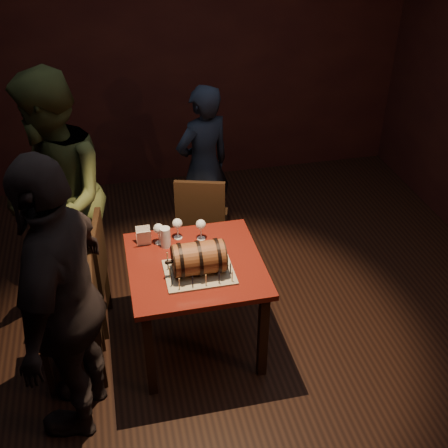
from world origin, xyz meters
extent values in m
plane|color=black|center=(0.00, 0.00, 0.00)|extent=(5.00, 5.00, 0.00)
cube|color=black|center=(0.00, 2.50, 1.40)|extent=(5.00, 0.04, 2.80)
cube|color=#4C110C|center=(-0.18, -0.07, 0.73)|extent=(0.90, 0.90, 0.04)
cube|color=black|center=(-0.56, -0.45, 0.35)|extent=(0.06, 0.06, 0.71)
cube|color=black|center=(0.20, -0.45, 0.35)|extent=(0.06, 0.06, 0.71)
cube|color=black|center=(-0.56, 0.31, 0.35)|extent=(0.06, 0.06, 0.71)
cube|color=black|center=(0.20, 0.31, 0.35)|extent=(0.06, 0.06, 0.71)
cube|color=gray|center=(-0.18, -0.19, 0.76)|extent=(0.45, 0.35, 0.01)
cylinder|color=brown|center=(-0.18, -0.19, 0.87)|extent=(0.32, 0.22, 0.22)
cylinder|color=black|center=(-0.30, -0.19, 0.87)|extent=(0.02, 0.23, 0.23)
cylinder|color=black|center=(-0.18, -0.19, 0.87)|extent=(0.02, 0.23, 0.23)
cylinder|color=black|center=(-0.06, -0.19, 0.87)|extent=(0.02, 0.23, 0.23)
cylinder|color=black|center=(-0.34, -0.19, 0.87)|extent=(0.01, 0.21, 0.21)
cylinder|color=black|center=(-0.01, -0.19, 0.87)|extent=(0.01, 0.21, 0.21)
cylinder|color=black|center=(-0.36, -0.19, 0.87)|extent=(0.04, 0.02, 0.02)
sphere|color=black|center=(-0.38, -0.19, 0.87)|extent=(0.03, 0.03, 0.03)
cylinder|color=#E1CA86|center=(-0.33, -0.33, 0.80)|extent=(0.01, 0.01, 0.08)
cylinder|color=black|center=(-0.33, -0.33, 0.85)|extent=(0.00, 0.00, 0.01)
cylinder|color=black|center=(-0.24, -0.33, 0.80)|extent=(0.01, 0.01, 0.08)
cylinder|color=black|center=(-0.24, -0.33, 0.85)|extent=(0.00, 0.00, 0.01)
cylinder|color=#E1CA86|center=(-0.16, -0.33, 0.80)|extent=(0.01, 0.01, 0.08)
cylinder|color=black|center=(-0.16, -0.33, 0.85)|extent=(0.00, 0.00, 0.01)
cylinder|color=black|center=(-0.07, -0.33, 0.80)|extent=(0.01, 0.01, 0.08)
cylinder|color=black|center=(-0.07, -0.33, 0.85)|extent=(0.00, 0.00, 0.01)
cylinder|color=#E1CA86|center=(0.01, -0.33, 0.80)|extent=(0.01, 0.01, 0.08)
cylinder|color=black|center=(0.01, -0.33, 0.85)|extent=(0.00, 0.00, 0.01)
cylinder|color=black|center=(0.02, -0.25, 0.80)|extent=(0.01, 0.01, 0.08)
cylinder|color=black|center=(0.02, -0.25, 0.85)|extent=(0.00, 0.00, 0.01)
cylinder|color=#E1CA86|center=(0.02, -0.17, 0.80)|extent=(0.01, 0.01, 0.08)
cylinder|color=black|center=(0.02, -0.17, 0.85)|extent=(0.00, 0.00, 0.01)
cylinder|color=black|center=(0.02, -0.08, 0.80)|extent=(0.01, 0.01, 0.08)
cylinder|color=black|center=(0.02, -0.08, 0.85)|extent=(0.00, 0.00, 0.01)
cylinder|color=#E1CA86|center=(-0.02, -0.04, 0.80)|extent=(0.01, 0.01, 0.08)
cylinder|color=black|center=(-0.02, -0.04, 0.85)|extent=(0.00, 0.00, 0.01)
cylinder|color=black|center=(-0.11, -0.04, 0.80)|extent=(0.01, 0.01, 0.08)
cylinder|color=black|center=(-0.11, -0.04, 0.85)|extent=(0.00, 0.00, 0.01)
cylinder|color=#E1CA86|center=(-0.19, -0.04, 0.80)|extent=(0.01, 0.01, 0.08)
cylinder|color=black|center=(-0.19, -0.04, 0.85)|extent=(0.00, 0.00, 0.01)
cylinder|color=black|center=(-0.28, -0.04, 0.80)|extent=(0.01, 0.01, 0.08)
cylinder|color=black|center=(-0.28, -0.04, 0.85)|extent=(0.00, 0.00, 0.01)
cylinder|color=#E1CA86|center=(-0.36, -0.04, 0.80)|extent=(0.01, 0.01, 0.08)
cylinder|color=black|center=(-0.36, -0.04, 0.85)|extent=(0.00, 0.00, 0.01)
cylinder|color=black|center=(-0.37, -0.12, 0.80)|extent=(0.01, 0.01, 0.08)
cylinder|color=black|center=(-0.37, -0.12, 0.85)|extent=(0.00, 0.00, 0.01)
cylinder|color=#E1CA86|center=(-0.37, -0.20, 0.80)|extent=(0.01, 0.01, 0.08)
cylinder|color=black|center=(-0.37, -0.20, 0.85)|extent=(0.00, 0.00, 0.01)
cylinder|color=black|center=(-0.37, -0.29, 0.80)|extent=(0.01, 0.01, 0.08)
cylinder|color=black|center=(-0.37, -0.29, 0.85)|extent=(0.00, 0.00, 0.01)
cylinder|color=silver|center=(-0.39, 0.20, 0.75)|extent=(0.06, 0.06, 0.01)
cylinder|color=silver|center=(-0.39, 0.20, 0.80)|extent=(0.01, 0.01, 0.09)
sphere|color=silver|center=(-0.39, 0.20, 0.88)|extent=(0.07, 0.07, 0.07)
sphere|color=#591114|center=(-0.39, 0.20, 0.87)|extent=(0.05, 0.05, 0.05)
cylinder|color=silver|center=(-0.25, 0.24, 0.75)|extent=(0.06, 0.06, 0.01)
cylinder|color=silver|center=(-0.25, 0.24, 0.80)|extent=(0.01, 0.01, 0.09)
sphere|color=silver|center=(-0.25, 0.24, 0.88)|extent=(0.07, 0.07, 0.07)
cylinder|color=silver|center=(-0.09, 0.19, 0.75)|extent=(0.06, 0.06, 0.01)
cylinder|color=silver|center=(-0.09, 0.19, 0.80)|extent=(0.01, 0.01, 0.09)
sphere|color=silver|center=(-0.09, 0.19, 0.88)|extent=(0.07, 0.07, 0.07)
sphere|color=#BF594C|center=(-0.09, 0.19, 0.87)|extent=(0.05, 0.05, 0.05)
cylinder|color=silver|center=(-0.35, 0.16, 0.82)|extent=(0.07, 0.07, 0.15)
cylinder|color=#9E5414|center=(-0.35, 0.16, 0.81)|extent=(0.06, 0.06, 0.11)
cylinder|color=white|center=(-0.35, 0.16, 0.87)|extent=(0.06, 0.06, 0.02)
cube|color=black|center=(0.04, 0.87, 0.45)|extent=(0.50, 0.50, 0.04)
cube|color=black|center=(0.26, 0.98, 0.21)|extent=(0.04, 0.04, 0.43)
cube|color=black|center=(-0.07, 1.08, 0.21)|extent=(0.04, 0.04, 0.43)
cube|color=black|center=(0.16, 0.66, 0.21)|extent=(0.04, 0.04, 0.43)
cube|color=black|center=(-0.17, 0.75, 0.21)|extent=(0.04, 0.04, 0.43)
cube|color=black|center=(-0.01, 0.70, 0.70)|extent=(0.40, 0.15, 0.46)
cube|color=black|center=(-0.99, 0.32, 0.45)|extent=(0.45, 0.45, 0.04)
cube|color=black|center=(-1.14, 0.51, 0.21)|extent=(0.04, 0.04, 0.43)
cube|color=black|center=(-1.18, 0.17, 0.21)|extent=(0.04, 0.04, 0.43)
cube|color=black|center=(-0.80, 0.46, 0.21)|extent=(0.04, 0.04, 0.43)
cube|color=black|center=(-0.85, 0.13, 0.21)|extent=(0.04, 0.04, 0.43)
cube|color=black|center=(-0.82, 0.29, 0.70)|extent=(0.09, 0.40, 0.46)
cube|color=black|center=(-1.05, -0.16, 0.45)|extent=(0.40, 0.40, 0.04)
cube|color=black|center=(-1.22, 0.01, 0.21)|extent=(0.04, 0.04, 0.43)
cube|color=black|center=(-1.22, -0.33, 0.21)|extent=(0.04, 0.04, 0.43)
cube|color=black|center=(-0.88, 0.01, 0.21)|extent=(0.04, 0.04, 0.43)
cube|color=black|center=(-0.88, -0.33, 0.21)|extent=(0.04, 0.04, 0.43)
cube|color=black|center=(-0.87, -0.16, 0.70)|extent=(0.04, 0.40, 0.46)
imported|color=black|center=(0.14, 1.29, 0.74)|extent=(0.64, 0.54, 1.49)
imported|color=#364020|center=(-1.07, 0.66, 0.95)|extent=(0.85, 1.02, 1.89)
imported|color=black|center=(-1.01, -0.51, 0.94)|extent=(0.76, 1.18, 1.87)
camera|label=1|loc=(-0.65, -3.04, 3.05)|focal=45.00mm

